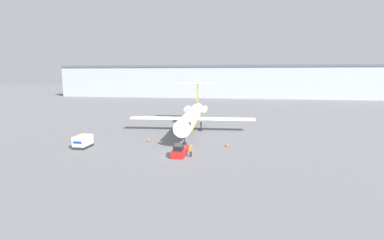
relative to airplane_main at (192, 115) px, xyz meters
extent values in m
plane|color=slate|center=(1.06, -20.01, -3.42)|extent=(600.00, 600.00, 0.00)
cube|color=#9EA3AD|center=(1.06, 99.99, 4.53)|extent=(180.00, 16.00, 15.90)
cube|color=#4C515B|center=(1.06, 99.99, 13.08)|extent=(180.00, 16.80, 1.20)
cylinder|color=white|center=(0.06, -0.96, -0.03)|extent=(4.58, 25.66, 2.90)
cone|color=white|center=(0.98, -14.85, -0.03)|extent=(3.04, 2.50, 2.90)
cube|color=black|center=(0.92, -13.92, 0.47)|extent=(2.50, 0.86, 0.44)
cone|color=white|center=(-0.89, 13.36, -0.03)|extent=(2.81, 3.35, 2.61)
cube|color=orange|center=(0.06, -0.96, -0.98)|extent=(4.12, 23.09, 0.20)
cube|color=white|center=(7.35, 0.80, -0.69)|extent=(12.00, 3.00, 0.36)
cube|color=white|center=(-7.39, -0.18, -0.69)|extent=(12.00, 3.00, 0.36)
cylinder|color=#ADADB7|center=(1.46, 9.87, 0.33)|extent=(1.69, 3.44, 1.47)
cylinder|color=#ADADB7|center=(-2.75, 9.60, 0.33)|extent=(1.69, 3.44, 1.47)
cube|color=orange|center=(-0.93, 14.00, 3.94)|extent=(0.38, 2.21, 5.06)
cube|color=white|center=(-0.93, 14.00, 6.47)|extent=(9.21, 2.40, 0.20)
cylinder|color=black|center=(0.84, -12.70, -2.45)|extent=(0.24, 0.24, 1.94)
cylinder|color=black|center=(0.84, -12.70, -3.22)|extent=(0.80, 0.80, 0.40)
cylinder|color=black|center=(-1.94, 0.79, -2.45)|extent=(0.24, 0.24, 1.94)
cylinder|color=black|center=(-1.94, 0.79, -3.22)|extent=(0.80, 0.80, 0.40)
cylinder|color=black|center=(1.82, 1.04, -2.45)|extent=(0.24, 0.24, 1.94)
cylinder|color=black|center=(1.82, 1.04, -3.22)|extent=(0.80, 0.80, 0.40)
cube|color=#B21919|center=(1.46, -19.42, -2.89)|extent=(1.82, 4.62, 1.06)
cube|color=black|center=(1.46, -20.44, -2.01)|extent=(1.28, 1.66, 0.70)
cube|color=black|center=(1.46, -17.20, -3.05)|extent=(1.64, 0.30, 0.64)
cube|color=#232326|center=(-15.36, -17.42, -3.20)|extent=(2.03, 3.33, 0.45)
cube|color=silver|center=(-15.36, -17.42, -2.16)|extent=(2.03, 3.33, 1.61)
cube|color=navy|center=(-15.36, -19.11, -2.16)|extent=(1.42, 0.04, 0.36)
cube|color=#232838|center=(3.18, -19.95, -2.99)|extent=(0.32, 0.20, 0.86)
cube|color=orange|center=(3.18, -19.95, -2.23)|extent=(0.40, 0.24, 0.68)
sphere|color=tan|center=(3.18, -19.95, -1.76)|extent=(0.25, 0.25, 0.25)
cube|color=black|center=(-6.00, -11.16, -3.40)|extent=(0.62, 0.62, 0.04)
cone|color=orange|center=(-6.00, -11.16, -3.09)|extent=(0.44, 0.44, 0.59)
cube|color=black|center=(8.13, -12.56, -3.40)|extent=(0.67, 0.67, 0.04)
cone|color=orange|center=(8.13, -12.56, -3.11)|extent=(0.48, 0.48, 0.55)
camera|label=1|loc=(10.45, -62.12, 8.51)|focal=28.00mm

